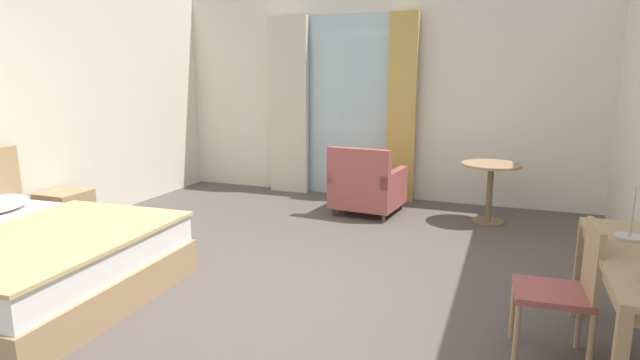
% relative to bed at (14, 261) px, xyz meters
% --- Properties ---
extents(ground, '(6.49, 7.82, 0.10)m').
position_rel_bed_xyz_m(ground, '(1.80, 0.71, -0.34)').
color(ground, '#564C47').
extents(wall_back, '(6.09, 0.12, 2.86)m').
position_rel_bed_xyz_m(wall_back, '(1.80, 4.36, 1.14)').
color(wall_back, silver).
rests_on(wall_back, ground).
extents(balcony_glass_door, '(1.22, 0.02, 2.51)m').
position_rel_bed_xyz_m(balcony_glass_door, '(1.34, 4.28, 0.97)').
color(balcony_glass_door, silver).
rests_on(balcony_glass_door, ground).
extents(curtain_panel_left, '(0.58, 0.10, 2.52)m').
position_rel_bed_xyz_m(curtain_panel_left, '(0.51, 4.18, 0.98)').
color(curtain_panel_left, beige).
rests_on(curtain_panel_left, ground).
extents(curtain_panel_right, '(0.38, 0.10, 2.52)m').
position_rel_bed_xyz_m(curtain_panel_right, '(2.17, 4.18, 0.98)').
color(curtain_panel_right, tan).
rests_on(curtain_panel_right, ground).
extents(bed, '(2.12, 1.97, 1.04)m').
position_rel_bed_xyz_m(bed, '(0.00, 0.00, 0.00)').
color(bed, tan).
rests_on(bed, ground).
extents(nightstand, '(0.44, 0.46, 0.49)m').
position_rel_bed_xyz_m(nightstand, '(-0.88, 1.34, -0.04)').
color(nightstand, tan).
rests_on(nightstand, ground).
extents(desk_chair, '(0.46, 0.43, 0.88)m').
position_rel_bed_xyz_m(desk_chair, '(3.97, 0.49, 0.21)').
color(desk_chair, '#9E4C47').
rests_on(desk_chair, ground).
extents(armchair_by_window, '(0.85, 0.85, 0.86)m').
position_rel_bed_xyz_m(armchair_by_window, '(1.93, 3.34, 0.05)').
color(armchair_by_window, '#9E4C47').
rests_on(armchair_by_window, ground).
extents(round_cafe_table, '(0.68, 0.68, 0.71)m').
position_rel_bed_xyz_m(round_cafe_table, '(3.39, 3.47, 0.24)').
color(round_cafe_table, tan).
rests_on(round_cafe_table, ground).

